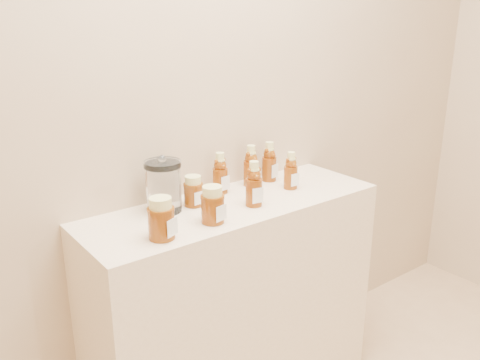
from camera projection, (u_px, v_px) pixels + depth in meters
wall_back at (203, 79)px, 1.94m from camera, size 3.50×0.02×2.70m
display_table at (235, 306)px, 2.08m from camera, size 1.20×0.40×0.90m
bear_bottle_back_left at (220, 170)px, 2.02m from camera, size 0.07×0.07×0.19m
bear_bottle_back_mid at (251, 163)px, 2.10m from camera, size 0.08×0.08×0.20m
bear_bottle_back_right at (269, 159)px, 2.16m from camera, size 0.08×0.08×0.19m
bear_bottle_front_left at (254, 181)px, 1.88m from camera, size 0.08×0.08×0.20m
bear_bottle_front_right at (291, 168)px, 2.07m from camera, size 0.06×0.06×0.18m
honey_jar_left at (161, 218)px, 1.61m from camera, size 0.12×0.12×0.14m
honey_jar_back at (193, 191)px, 1.89m from camera, size 0.08×0.08×0.12m
honey_jar_front at (213, 204)px, 1.74m from camera, size 0.10×0.10×0.13m
glass_canister at (163, 184)px, 1.83m from camera, size 0.18×0.18×0.21m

